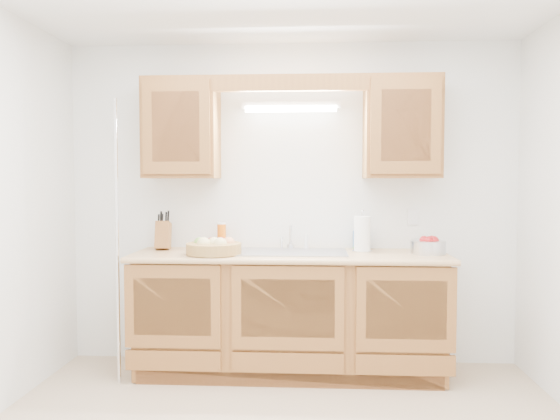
# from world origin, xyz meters

# --- Properties ---
(room) EXTENTS (3.52, 3.50, 2.50)m
(room) POSITION_xyz_m (0.00, 0.00, 1.25)
(room) COLOR #C5AC8E
(room) RESTS_ON ground
(base_cabinets) EXTENTS (2.20, 0.60, 0.86)m
(base_cabinets) POSITION_xyz_m (0.00, 1.20, 0.44)
(base_cabinets) COLOR #9B662D
(base_cabinets) RESTS_ON ground
(countertop) EXTENTS (2.30, 0.63, 0.04)m
(countertop) POSITION_xyz_m (0.00, 1.19, 0.88)
(countertop) COLOR tan
(countertop) RESTS_ON base_cabinets
(upper_cabinet_left) EXTENTS (0.55, 0.33, 0.75)m
(upper_cabinet_left) POSITION_xyz_m (-0.83, 1.33, 1.83)
(upper_cabinet_left) COLOR #9B662D
(upper_cabinet_left) RESTS_ON room
(upper_cabinet_right) EXTENTS (0.55, 0.33, 0.75)m
(upper_cabinet_right) POSITION_xyz_m (0.83, 1.33, 1.83)
(upper_cabinet_right) COLOR #9B662D
(upper_cabinet_right) RESTS_ON room
(valance) EXTENTS (2.20, 0.05, 0.12)m
(valance) POSITION_xyz_m (0.00, 1.19, 2.14)
(valance) COLOR #9B662D
(valance) RESTS_ON room
(fluorescent_fixture) EXTENTS (0.76, 0.08, 0.08)m
(fluorescent_fixture) POSITION_xyz_m (0.00, 1.42, 2.00)
(fluorescent_fixture) COLOR white
(fluorescent_fixture) RESTS_ON room
(sink) EXTENTS (0.84, 0.46, 0.36)m
(sink) POSITION_xyz_m (0.00, 1.21, 0.83)
(sink) COLOR #9E9EA3
(sink) RESTS_ON countertop
(wire_shelf_pole) EXTENTS (0.03, 0.03, 2.00)m
(wire_shelf_pole) POSITION_xyz_m (-1.20, 0.94, 1.00)
(wire_shelf_pole) COLOR silver
(wire_shelf_pole) RESTS_ON ground
(outlet_plate) EXTENTS (0.08, 0.01, 0.12)m
(outlet_plate) POSITION_xyz_m (0.95, 1.49, 1.15)
(outlet_plate) COLOR white
(outlet_plate) RESTS_ON room
(fruit_basket) EXTENTS (0.43, 0.43, 0.12)m
(fruit_basket) POSITION_xyz_m (-0.54, 1.07, 0.95)
(fruit_basket) COLOR #A57B42
(fruit_basket) RESTS_ON countertop
(knife_block) EXTENTS (0.12, 0.18, 0.31)m
(knife_block) POSITION_xyz_m (-0.98, 1.34, 1.01)
(knife_block) COLOR #9B662D
(knife_block) RESTS_ON countertop
(orange_canister) EXTENTS (0.07, 0.07, 0.20)m
(orange_canister) POSITION_xyz_m (-0.54, 1.41, 1.00)
(orange_canister) COLOR orange
(orange_canister) RESTS_ON countertop
(soap_bottle) EXTENTS (0.11, 0.12, 0.21)m
(soap_bottle) POSITION_xyz_m (0.54, 1.44, 1.00)
(soap_bottle) COLOR blue
(soap_bottle) RESTS_ON countertop
(sponge) EXTENTS (0.12, 0.09, 0.02)m
(sponge) POSITION_xyz_m (0.54, 1.44, 0.91)
(sponge) COLOR #CC333F
(sponge) RESTS_ON countertop
(paper_towel) EXTENTS (0.16, 0.16, 0.32)m
(paper_towel) POSITION_xyz_m (0.54, 1.29, 1.03)
(paper_towel) COLOR silver
(paper_towel) RESTS_ON countertop
(apple_bowl) EXTENTS (0.32, 0.32, 0.13)m
(apple_bowl) POSITION_xyz_m (1.01, 1.20, 0.96)
(apple_bowl) COLOR silver
(apple_bowl) RESTS_ON countertop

